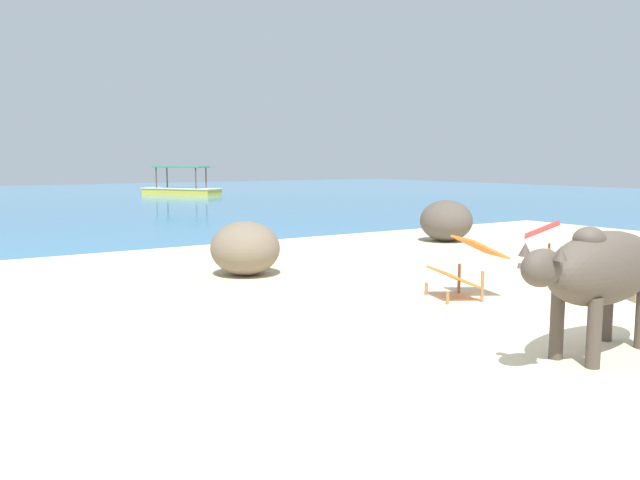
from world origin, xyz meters
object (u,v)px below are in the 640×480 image
cow (600,270)px  boat_yellow (181,189)px  deck_chair_far (554,243)px  deck_chair_near (467,264)px

cow → boat_yellow: 25.55m
cow → boat_yellow: bearing=-110.7°
deck_chair_far → boat_yellow: boat_yellow is taller
boat_yellow → cow: bearing=-45.8°
deck_chair_near → boat_yellow: size_ratio=0.24×
cow → deck_chair_far: 4.12m
deck_chair_far → deck_chair_near: bearing=-112.8°
deck_chair_far → cow: bearing=-86.4°
boat_yellow → deck_chair_near: bearing=-45.3°
cow → deck_chair_far: size_ratio=1.98×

